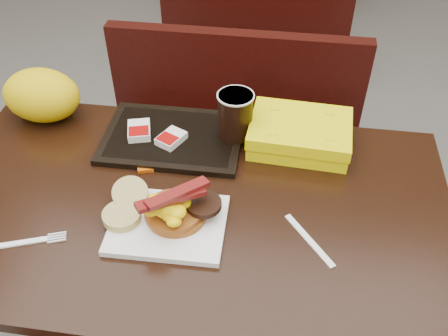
# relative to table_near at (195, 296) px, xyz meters

# --- Properties ---
(table_near) EXTENTS (1.20, 0.70, 0.75)m
(table_near) POSITION_rel_table_near_xyz_m (0.00, 0.00, 0.00)
(table_near) COLOR black
(table_near) RESTS_ON floor
(bench_near_n) EXTENTS (1.00, 0.46, 0.72)m
(bench_near_n) POSITION_rel_table_near_xyz_m (0.00, 0.70, -0.02)
(bench_near_n) COLOR black
(bench_near_n) RESTS_ON floor
(bench_far_s) EXTENTS (1.00, 0.46, 0.72)m
(bench_far_s) POSITION_rel_table_near_xyz_m (0.00, 1.90, -0.02)
(bench_far_s) COLOR black
(bench_far_s) RESTS_ON floor
(platter) EXTENTS (0.25, 0.20, 0.01)m
(platter) POSITION_rel_table_near_xyz_m (-0.03, -0.07, 0.38)
(platter) COLOR white
(platter) RESTS_ON table_near
(pancake_stack) EXTENTS (0.16, 0.16, 0.03)m
(pancake_stack) POSITION_rel_table_near_xyz_m (-0.02, -0.05, 0.40)
(pancake_stack) COLOR #8F4E17
(pancake_stack) RESTS_ON platter
(sausage_patty) EXTENTS (0.09, 0.09, 0.01)m
(sausage_patty) POSITION_rel_table_near_xyz_m (0.04, -0.04, 0.42)
(sausage_patty) COLOR black
(sausage_patty) RESTS_ON pancake_stack
(scrambled_eggs) EXTENTS (0.09, 0.08, 0.05)m
(scrambled_eggs) POSITION_rel_table_near_xyz_m (-0.03, -0.08, 0.44)
(scrambled_eggs) COLOR yellow
(scrambled_eggs) RESTS_ON pancake_stack
(bacon_strips) EXTENTS (0.16, 0.15, 0.01)m
(bacon_strips) POSITION_rel_table_near_xyz_m (-0.02, -0.08, 0.47)
(bacon_strips) COLOR #4C050C
(bacon_strips) RESTS_ON scrambled_eggs
(muffin_bottom) EXTENTS (0.10, 0.10, 0.02)m
(muffin_bottom) POSITION_rel_table_near_xyz_m (-0.13, -0.08, 0.40)
(muffin_bottom) COLOR tan
(muffin_bottom) RESTS_ON platter
(muffin_top) EXTENTS (0.10, 0.10, 0.05)m
(muffin_top) POSITION_rel_table_near_xyz_m (-0.13, -0.02, 0.41)
(muffin_top) COLOR tan
(muffin_top) RESTS_ON platter
(fork) EXTENTS (0.14, 0.07, 0.00)m
(fork) POSITION_rel_table_near_xyz_m (-0.33, -0.16, 0.38)
(fork) COLOR white
(fork) RESTS_ON table_near
(knife) EXTENTS (0.11, 0.14, 0.00)m
(knife) POSITION_rel_table_near_xyz_m (0.28, -0.07, 0.38)
(knife) COLOR white
(knife) RESTS_ON table_near
(condiment_syrup) EXTENTS (0.05, 0.04, 0.01)m
(condiment_syrup) POSITION_rel_table_near_xyz_m (-0.13, 0.10, 0.38)
(condiment_syrup) COLOR #C44D08
(condiment_syrup) RESTS_ON table_near
(condiment_ketchup) EXTENTS (0.05, 0.04, 0.01)m
(condiment_ketchup) POSITION_rel_table_near_xyz_m (-0.03, 0.12, 0.38)
(condiment_ketchup) COLOR #8C0504
(condiment_ketchup) RESTS_ON table_near
(tray) EXTENTS (0.36, 0.26, 0.02)m
(tray) POSITION_rel_table_near_xyz_m (-0.09, 0.22, 0.38)
(tray) COLOR black
(tray) RESTS_ON table_near
(hashbrown_sleeve_left) EXTENTS (0.08, 0.09, 0.02)m
(hashbrown_sleeve_left) POSITION_rel_table_near_xyz_m (-0.17, 0.22, 0.40)
(hashbrown_sleeve_left) COLOR silver
(hashbrown_sleeve_left) RESTS_ON tray
(hashbrown_sleeve_right) EXTENTS (0.08, 0.09, 0.02)m
(hashbrown_sleeve_right) POSITION_rel_table_near_xyz_m (-0.08, 0.20, 0.40)
(hashbrown_sleeve_right) COLOR silver
(hashbrown_sleeve_right) RESTS_ON tray
(coffee_cup_far) EXTENTS (0.11, 0.11, 0.12)m
(coffee_cup_far) POSITION_rel_table_near_xyz_m (0.07, 0.25, 0.45)
(coffee_cup_far) COLOR black
(coffee_cup_far) RESTS_ON tray
(clamshell) EXTENTS (0.27, 0.21, 0.07)m
(clamshell) POSITION_rel_table_near_xyz_m (0.24, 0.25, 0.41)
(clamshell) COLOR #E3D603
(clamshell) RESTS_ON table_near
(paper_bag) EXTENTS (0.23, 0.18, 0.14)m
(paper_bag) POSITION_rel_table_near_xyz_m (-0.46, 0.27, 0.45)
(paper_bag) COLOR yellow
(paper_bag) RESTS_ON table_near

